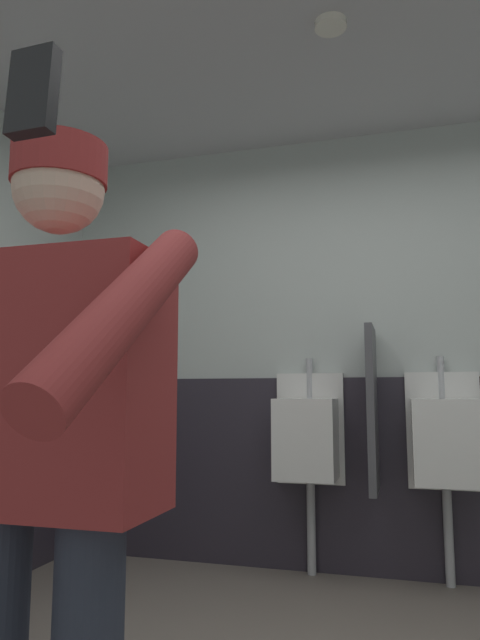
{
  "coord_description": "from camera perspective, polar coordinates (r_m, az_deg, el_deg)",
  "views": [
    {
      "loc": [
        0.23,
        -1.68,
        1.02
      ],
      "look_at": [
        -0.25,
        -0.03,
        1.25
      ],
      "focal_mm": 31.82,
      "sensor_mm": 36.0,
      "label": 1
    }
  ],
  "objects": [
    {
      "name": "urinal_middle",
      "position": [
        3.31,
        19.95,
        -11.32
      ],
      "size": [
        0.4,
        0.34,
        1.24
      ],
      "color": "white",
      "rests_on": "ground_plane"
    },
    {
      "name": "privacy_divider_panel",
      "position": [
        3.23,
        13.18,
        -8.61
      ],
      "size": [
        0.04,
        0.4,
        0.9
      ],
      "primitive_type": "cube",
      "color": "#4C4C51"
    },
    {
      "name": "wainscot_band_back",
      "position": [
        3.48,
        12.6,
        -14.94
      ],
      "size": [
        3.87,
        0.03,
        1.12
      ],
      "primitive_type": "cube",
      "color": "#2D2833",
      "rests_on": "ground_plane"
    },
    {
      "name": "wall_back",
      "position": [
        3.54,
        12.32,
        -2.53
      ],
      "size": [
        4.47,
        0.12,
        2.64
      ],
      "primitive_type": "cube",
      "color": "silver",
      "rests_on": "ground_plane"
    },
    {
      "name": "cell_phone",
      "position": [
        0.77,
        -20.08,
        20.74
      ],
      "size": [
        0.06,
        0.03,
        0.11
      ],
      "primitive_type": "cube",
      "rotation": [
        -0.07,
        0.0,
        -0.04
      ],
      "color": "black"
    },
    {
      "name": "downlight_far",
      "position": [
        2.81,
        9.1,
        27.25
      ],
      "size": [
        0.14,
        0.14,
        0.03
      ],
      "primitive_type": "cylinder",
      "color": "white"
    },
    {
      "name": "person",
      "position": [
        1.27,
        -19.0,
        -11.64
      ],
      "size": [
        0.7,
        0.6,
        1.58
      ],
      "color": "#2D3342",
      "rests_on": "ground_plane"
    },
    {
      "name": "urinal_left",
      "position": [
        3.35,
        6.79,
        -11.66
      ],
      "size": [
        0.4,
        0.34,
        1.24
      ],
      "color": "white",
      "rests_on": "ground_plane"
    }
  ]
}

